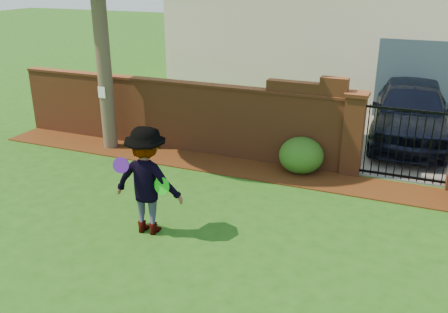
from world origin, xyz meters
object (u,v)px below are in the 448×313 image
at_px(car, 411,114).
at_px(man, 146,182).
at_px(frisbee_purple, 121,165).
at_px(frisbee_green, 162,186).

distance_m(car, man, 7.69).
xyz_separation_m(frisbee_purple, frisbee_green, (0.64, 0.18, -0.34)).
distance_m(man, frisbee_green, 0.37).
xyz_separation_m(car, man, (-3.95, -6.60, 0.14)).
distance_m(car, frisbee_green, 7.59).
bearing_deg(man, frisbee_purple, 39.72).
xyz_separation_m(man, frisbee_green, (0.36, -0.09, 0.02)).
bearing_deg(frisbee_green, man, 166.29).
bearing_deg(man, frisbee_green, 162.74).
height_order(car, frisbee_green, car).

